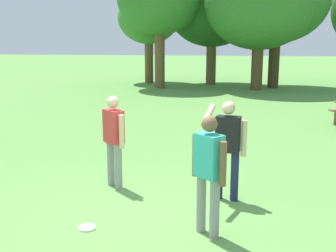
{
  "coord_description": "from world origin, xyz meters",
  "views": [
    {
      "loc": [
        1.31,
        -5.68,
        2.61
      ],
      "look_at": [
        0.24,
        1.96,
        1.0
      ],
      "focal_mm": 44.89,
      "sensor_mm": 36.0,
      "label": 1
    }
  ],
  "objects_px": {
    "person_catcher": "(114,136)",
    "tree_tall_left": "(149,18)",
    "frisbee": "(87,228)",
    "person_thrower": "(209,168)",
    "tree_slender_mid": "(260,3)",
    "tree_far_right": "(212,9)",
    "person_bystander": "(228,143)"
  },
  "relations": [
    {
      "from": "frisbee",
      "to": "person_catcher",
      "type": "bearing_deg",
      "value": 91.9
    },
    {
      "from": "person_thrower",
      "to": "person_catcher",
      "type": "height_order",
      "value": "same"
    },
    {
      "from": "person_catcher",
      "to": "frisbee",
      "type": "xyz_separation_m",
      "value": [
        0.06,
        -1.71,
        -0.93
      ]
    },
    {
      "from": "person_bystander",
      "to": "tree_tall_left",
      "type": "distance_m",
      "value": 19.02
    },
    {
      "from": "person_thrower",
      "to": "tree_far_right",
      "type": "relative_size",
      "value": 0.26
    },
    {
      "from": "person_thrower",
      "to": "tree_slender_mid",
      "type": "bearing_deg",
      "value": 84.16
    },
    {
      "from": "tree_slender_mid",
      "to": "person_bystander",
      "type": "bearing_deg",
      "value": -95.43
    },
    {
      "from": "frisbee",
      "to": "tree_slender_mid",
      "type": "xyz_separation_m",
      "value": [
        3.39,
        16.8,
        4.34
      ]
    },
    {
      "from": "frisbee",
      "to": "tree_tall_left",
      "type": "bearing_deg",
      "value": 97.99
    },
    {
      "from": "person_catcher",
      "to": "tree_tall_left",
      "type": "xyz_separation_m",
      "value": [
        -2.69,
        17.88,
        2.82
      ]
    },
    {
      "from": "person_thrower",
      "to": "person_bystander",
      "type": "distance_m",
      "value": 1.33
    },
    {
      "from": "frisbee",
      "to": "tree_tall_left",
      "type": "distance_m",
      "value": 20.13
    },
    {
      "from": "person_bystander",
      "to": "tree_tall_left",
      "type": "relative_size",
      "value": 0.31
    },
    {
      "from": "person_bystander",
      "to": "frisbee",
      "type": "height_order",
      "value": "person_bystander"
    },
    {
      "from": "person_thrower",
      "to": "person_bystander",
      "type": "bearing_deg",
      "value": 79.37
    },
    {
      "from": "person_catcher",
      "to": "tree_far_right",
      "type": "height_order",
      "value": "tree_far_right"
    },
    {
      "from": "frisbee",
      "to": "tree_far_right",
      "type": "height_order",
      "value": "tree_far_right"
    },
    {
      "from": "person_thrower",
      "to": "frisbee",
      "type": "bearing_deg",
      "value": -178.09
    },
    {
      "from": "tree_far_right",
      "to": "person_catcher",
      "type": "bearing_deg",
      "value": -93.31
    },
    {
      "from": "person_bystander",
      "to": "frisbee",
      "type": "xyz_separation_m",
      "value": [
        -1.92,
        -1.36,
        -0.95
      ]
    },
    {
      "from": "frisbee",
      "to": "tree_tall_left",
      "type": "height_order",
      "value": "tree_tall_left"
    },
    {
      "from": "tree_far_right",
      "to": "person_bystander",
      "type": "bearing_deg",
      "value": -86.88
    },
    {
      "from": "person_catcher",
      "to": "frisbee",
      "type": "distance_m",
      "value": 1.95
    },
    {
      "from": "person_bystander",
      "to": "tree_far_right",
      "type": "bearing_deg",
      "value": 93.12
    },
    {
      "from": "person_bystander",
      "to": "tree_slender_mid",
      "type": "distance_m",
      "value": 15.88
    },
    {
      "from": "person_catcher",
      "to": "person_bystander",
      "type": "relative_size",
      "value": 1.0
    },
    {
      "from": "tree_tall_left",
      "to": "tree_far_right",
      "type": "xyz_separation_m",
      "value": [
        3.7,
        -0.47,
        0.46
      ]
    },
    {
      "from": "frisbee",
      "to": "tree_far_right",
      "type": "distance_m",
      "value": 19.6
    },
    {
      "from": "person_thrower",
      "to": "tree_slender_mid",
      "type": "xyz_separation_m",
      "value": [
        1.71,
        16.75,
        3.41
      ]
    },
    {
      "from": "person_catcher",
      "to": "tree_tall_left",
      "type": "relative_size",
      "value": 0.31
    },
    {
      "from": "person_thrower",
      "to": "person_bystander",
      "type": "relative_size",
      "value": 1.0
    },
    {
      "from": "person_thrower",
      "to": "person_catcher",
      "type": "xyz_separation_m",
      "value": [
        -1.73,
        1.65,
        0.0
      ]
    }
  ]
}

